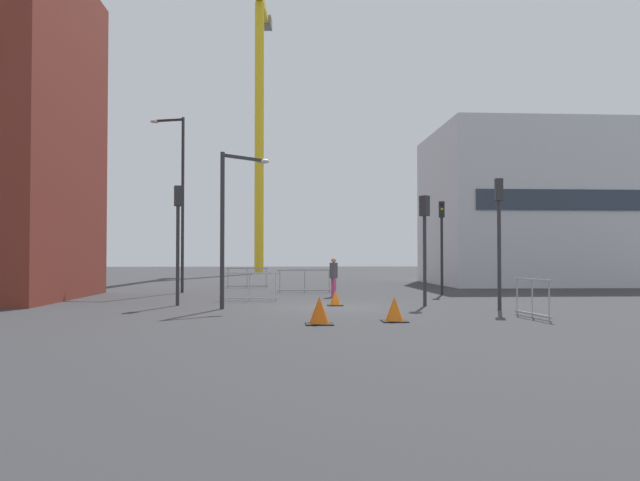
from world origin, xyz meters
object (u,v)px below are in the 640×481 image
object	(u,v)px
streetlamp_short	(230,212)
traffic_light_verge	(178,225)
traffic_cone_by_barrier	(335,299)
pedestrian_walking	(334,274)
traffic_light_median	(499,222)
traffic_cone_striped	(394,310)
traffic_light_crosswalk	(442,232)
traffic_light_island	(424,231)
construction_crane	(259,86)
streetlamp_tall	(179,191)
traffic_cone_on_verge	(319,311)

from	to	relation	value
streetlamp_short	traffic_light_verge	size ratio (longest dim) A/B	1.23
traffic_cone_by_barrier	pedestrian_walking	bearing A→B (deg)	85.97
traffic_light_verge	traffic_light_median	xyz separation A→B (m)	(10.46, -2.43, 0.02)
traffic_cone_by_barrier	traffic_cone_striped	distance (m)	5.42
traffic_light_crosswalk	traffic_light_median	size ratio (longest dim) A/B	0.99
traffic_light_island	traffic_light_median	size ratio (longest dim) A/B	0.91
construction_crane	pedestrian_walking	size ratio (longest dim) A/B	16.81
traffic_cone_striped	streetlamp_tall	bearing A→B (deg)	120.16
streetlamp_short	streetlamp_tall	bearing A→B (deg)	109.29
streetlamp_tall	traffic_light_median	xyz separation A→B (m)	(11.68, -10.04, -1.97)
construction_crane	traffic_light_island	distance (m)	42.77
traffic_cone_striped	traffic_light_verge	bearing A→B (deg)	138.84
traffic_light_island	traffic_cone_on_verge	world-z (taller)	traffic_light_island
traffic_light_crosswalk	construction_crane	bearing A→B (deg)	105.65
traffic_cone_by_barrier	traffic_cone_striped	xyz separation A→B (m)	(1.09, -5.30, 0.06)
pedestrian_walking	traffic_cone_by_barrier	distance (m)	4.63
traffic_light_verge	traffic_cone_by_barrier	xyz separation A→B (m)	(5.42, -0.39, -2.52)
traffic_light_island	pedestrian_walking	size ratio (longest dim) A/B	2.30
streetlamp_tall	streetlamp_short	xyz separation A→B (m)	(3.13, -8.94, -1.60)
streetlamp_short	traffic_light_island	world-z (taller)	streetlamp_short
traffic_light_crosswalk	pedestrian_walking	world-z (taller)	traffic_light_crosswalk
traffic_cone_striped	traffic_cone_on_verge	bearing A→B (deg)	-165.47
streetlamp_short	traffic_cone_striped	bearing A→B (deg)	-43.47
construction_crane	traffic_light_crosswalk	distance (m)	37.81
streetlamp_short	traffic_cone_striped	size ratio (longest dim) A/B	7.70
traffic_light_median	traffic_cone_by_barrier	bearing A→B (deg)	157.97
streetlamp_short	pedestrian_walking	bearing A→B (deg)	55.17
streetlamp_tall	traffic_light_median	world-z (taller)	streetlamp_tall
pedestrian_walking	traffic_cone_on_verge	world-z (taller)	pedestrian_walking
construction_crane	streetlamp_short	world-z (taller)	construction_crane
construction_crane	pedestrian_walking	xyz separation A→B (m)	(4.46, -34.23, -17.28)
construction_crane	traffic_cone_on_verge	xyz separation A→B (m)	(3.25, -44.61, -17.90)
traffic_light_verge	traffic_cone_striped	world-z (taller)	traffic_light_verge
traffic_light_verge	traffic_cone_on_verge	distance (m)	8.07
traffic_light_verge	traffic_cone_on_verge	size ratio (longest dim) A/B	5.94
streetlamp_tall	traffic_cone_striped	world-z (taller)	streetlamp_tall
streetlamp_tall	traffic_light_island	bearing A→B (deg)	-40.77
traffic_light_verge	traffic_light_crosswalk	bearing A→B (deg)	26.07
traffic_light_median	traffic_cone_by_barrier	xyz separation A→B (m)	(-5.04, 2.04, -2.54)
traffic_light_crosswalk	traffic_cone_striped	size ratio (longest dim) A/B	6.23
traffic_light_median	traffic_cone_striped	size ratio (longest dim) A/B	6.32
streetlamp_short	traffic_light_crosswalk	bearing A→B (deg)	36.90
traffic_light_crosswalk	pedestrian_walking	xyz separation A→B (m)	(-4.85, -1.01, -1.80)
streetlamp_tall	traffic_cone_striped	xyz separation A→B (m)	(7.73, -13.31, -4.45)
streetlamp_short	traffic_light_island	bearing A→B (deg)	5.24
traffic_cone_on_verge	construction_crane	bearing A→B (deg)	94.16
construction_crane	traffic_cone_on_verge	bearing A→B (deg)	-85.84
traffic_light_median	traffic_cone_on_verge	world-z (taller)	traffic_light_median
traffic_light_median	traffic_cone_on_verge	bearing A→B (deg)	-147.47
streetlamp_tall	traffic_cone_striped	distance (m)	16.02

